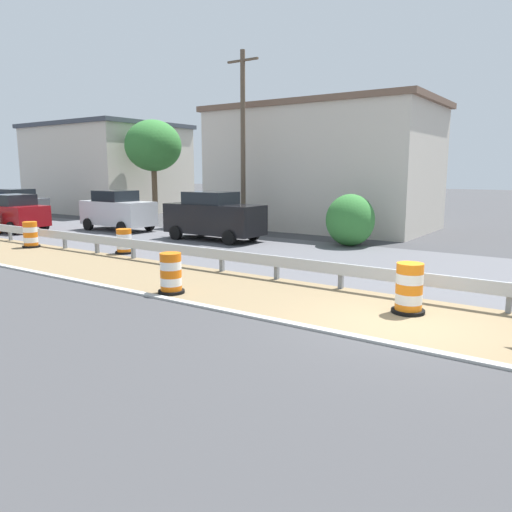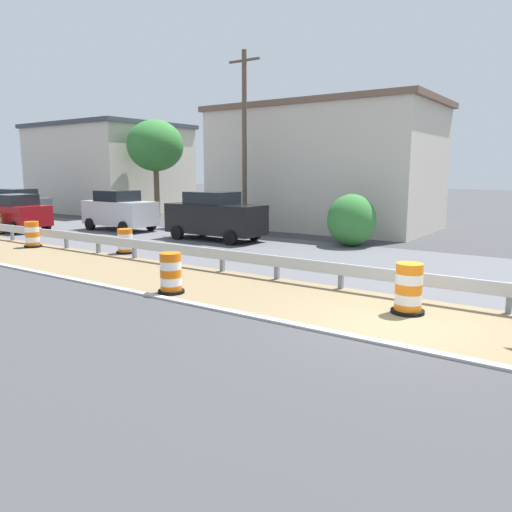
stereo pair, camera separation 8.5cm
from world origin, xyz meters
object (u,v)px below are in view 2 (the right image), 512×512
at_px(traffic_barrel_nearest, 409,291).
at_px(car_distant_a, 215,216).
at_px(utility_pole_near, 245,140).
at_px(car_trailing_near_lane, 119,211).
at_px(car_mid_far_lane, 20,205).
at_px(traffic_barrel_close, 171,275).
at_px(traffic_barrel_far, 32,236).
at_px(car_distant_b, 14,213).
at_px(traffic_barrel_mid, 125,242).

height_order(traffic_barrel_nearest, car_distant_a, car_distant_a).
height_order(traffic_barrel_nearest, utility_pole_near, utility_pole_near).
bearing_deg(utility_pole_near, car_distant_a, -169.20).
relative_size(car_trailing_near_lane, car_mid_far_lane, 1.00).
xyz_separation_m(traffic_barrel_close, car_distant_a, (8.38, 5.46, 0.62)).
bearing_deg(utility_pole_near, traffic_barrel_far, 155.04).
bearing_deg(car_mid_far_lane, car_distant_b, -32.96).
height_order(traffic_barrel_far, utility_pole_near, utility_pole_near).
bearing_deg(car_distant_b, car_trailing_near_lane, -144.25).
distance_m(traffic_barrel_far, car_trailing_near_lane, 6.26).
distance_m(traffic_barrel_close, traffic_barrel_far, 10.58).
bearing_deg(traffic_barrel_mid, traffic_barrel_nearest, -98.93).
xyz_separation_m(traffic_barrel_mid, car_trailing_near_lane, (4.82, 6.09, 0.63)).
distance_m(traffic_barrel_nearest, car_distant_b, 22.27).
relative_size(traffic_barrel_mid, car_distant_b, 0.23).
bearing_deg(car_distant_b, traffic_barrel_far, 154.44).
height_order(traffic_barrel_nearest, car_mid_far_lane, car_mid_far_lane).
distance_m(traffic_barrel_close, car_distant_b, 17.11).
xyz_separation_m(traffic_barrel_mid, utility_pole_near, (7.97, 0.14, 4.21)).
relative_size(traffic_barrel_far, car_mid_far_lane, 0.26).
bearing_deg(car_mid_far_lane, car_distant_a, -0.50).
distance_m(traffic_barrel_nearest, traffic_barrel_close, 5.92).
xyz_separation_m(car_trailing_near_lane, car_distant_a, (0.03, -6.54, 0.05)).
relative_size(traffic_barrel_nearest, traffic_barrel_mid, 1.20).
bearing_deg(traffic_barrel_nearest, car_trailing_near_lane, 69.41).
bearing_deg(car_mid_far_lane, traffic_barrel_close, -21.82).
height_order(traffic_barrel_close, car_distant_b, car_distant_b).
bearing_deg(car_distant_a, car_mid_far_lane, -179.93).
height_order(traffic_barrel_far, car_mid_far_lane, car_mid_far_lane).
xyz_separation_m(traffic_barrel_far, car_distant_b, (2.66, 6.04, 0.48)).
distance_m(car_trailing_near_lane, car_distant_a, 6.54).
xyz_separation_m(car_mid_far_lane, car_distant_a, (0.08, -16.11, 0.10)).
bearing_deg(utility_pole_near, traffic_barrel_mid, -179.01).
relative_size(traffic_barrel_nearest, car_trailing_near_lane, 0.27).
bearing_deg(traffic_barrel_far, car_distant_a, -38.84).
xyz_separation_m(car_distant_a, utility_pole_near, (3.12, 0.59, 3.54)).
xyz_separation_m(traffic_barrel_far, car_distant_a, (6.03, -4.85, 0.62)).
height_order(car_mid_far_lane, car_distant_b, car_mid_far_lane).
bearing_deg(car_distant_a, utility_pole_near, 100.60).
xyz_separation_m(traffic_barrel_nearest, car_trailing_near_lane, (6.64, 17.67, 0.54)).
relative_size(traffic_barrel_nearest, utility_pole_near, 0.13).
xyz_separation_m(traffic_barrel_nearest, traffic_barrel_mid, (1.82, 11.59, -0.09)).
height_order(traffic_barrel_mid, car_mid_far_lane, car_mid_far_lane).
bearing_deg(traffic_barrel_mid, utility_pole_near, 0.99).
height_order(traffic_barrel_close, utility_pole_near, utility_pole_near).
bearing_deg(traffic_barrel_far, car_distant_b, 66.21).
distance_m(traffic_barrel_mid, utility_pole_near, 9.01).
height_order(traffic_barrel_far, car_trailing_near_lane, car_trailing_near_lane).
bearing_deg(traffic_barrel_nearest, car_distant_a, 59.07).
height_order(traffic_barrel_mid, utility_pole_near, utility_pole_near).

